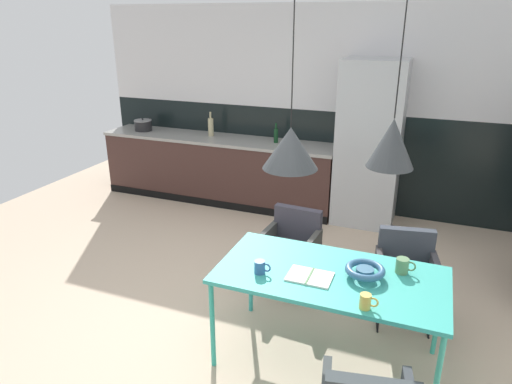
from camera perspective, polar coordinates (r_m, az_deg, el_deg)
name	(u,v)px	position (r m, az deg, el deg)	size (l,w,h in m)	color
ground_plane	(231,327)	(3.98, -3.17, -16.46)	(8.20, 8.20, 0.00)	#C5AD92
back_wall_splashback_dark	(321,158)	(6.23, 8.07, 4.18)	(6.30, 0.12, 1.30)	black
back_wall_panel_upper	(326,58)	(6.00, 8.72, 16.18)	(6.30, 0.12, 1.30)	silver
kitchen_counter	(218,169)	(6.41, -4.72, 2.89)	(3.31, 0.63, 0.89)	#3E2722
refrigerator_column	(369,144)	(5.68, 13.94, 5.78)	(0.74, 0.60, 1.99)	#ADAFB2
dining_table	(330,279)	(3.31, 9.24, -10.70)	(1.59, 0.81, 0.74)	teal
armchair_facing_counter	(406,264)	(4.03, 18.21, -8.55)	(0.56, 0.55, 0.77)	#38383B
armchair_corner_seat	(293,238)	(4.29, 4.60, -5.77)	(0.52, 0.50, 0.75)	#38383B
fruit_bowl	(365,271)	(3.26, 13.43, -9.51)	(0.27, 0.27, 0.08)	#33607F
open_book	(310,276)	(3.22, 6.72, -10.42)	(0.30, 0.22, 0.02)	white
mug_glass_clear	(260,267)	(3.23, 0.54, -9.34)	(0.12, 0.08, 0.09)	#335B93
mug_white_ceramic	(366,301)	(2.95, 13.56, -13.13)	(0.12, 0.07, 0.10)	gold
mug_wide_latte	(403,266)	(3.39, 17.83, -8.74)	(0.14, 0.09, 0.11)	#5B8456
cooking_pot	(143,125)	(6.86, -13.90, 8.09)	(0.25, 0.25, 0.18)	black
bottle_vinegar_dark	(211,127)	(6.37, -5.66, 8.11)	(0.08, 0.08, 0.33)	tan
bottle_oil_tall	(276,135)	(5.99, 2.50, 7.15)	(0.06, 0.06, 0.26)	#0F3319
pendant_lamp_over_table_near	(290,148)	(3.01, 4.32, 5.50)	(0.37, 0.37, 1.08)	black
pendant_lamp_over_table_far	(392,143)	(2.86, 16.58, 5.86)	(0.28, 0.28, 0.99)	black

